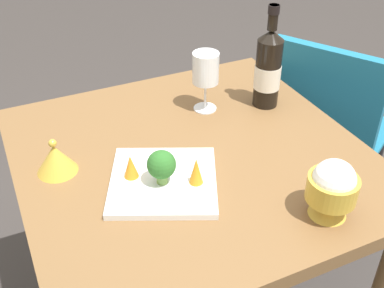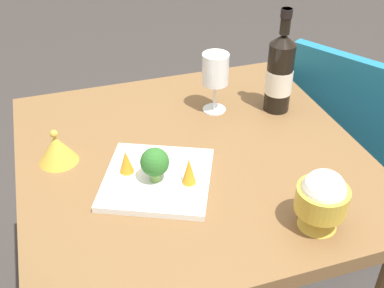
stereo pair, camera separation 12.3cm
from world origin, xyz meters
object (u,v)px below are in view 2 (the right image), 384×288
(wine_bottle, at_px, (280,73))
(chair_by_wall, at_px, (346,132))
(rice_bowl, at_px, (322,199))
(wine_glass, at_px, (215,71))
(rice_bowl_lid, at_px, (57,149))
(carrot_garnish_right, at_px, (189,171))
(serving_plate, at_px, (157,179))
(broccoli_floret, at_px, (155,163))
(carrot_garnish_left, at_px, (126,161))

(wine_bottle, bearing_deg, chair_by_wall, 16.74)
(chair_by_wall, relative_size, rice_bowl, 6.00)
(wine_glass, height_order, rice_bowl_lid, wine_glass)
(chair_by_wall, distance_m, wine_glass, 0.64)
(carrot_garnish_right, bearing_deg, serving_plate, 145.30)
(rice_bowl_lid, height_order, broccoli_floret, broccoli_floret)
(rice_bowl_lid, distance_m, serving_plate, 0.27)
(carrot_garnish_left, bearing_deg, rice_bowl, -39.07)
(chair_by_wall, xyz_separation_m, carrot_garnish_left, (-0.84, -0.29, 0.27))
(rice_bowl_lid, bearing_deg, serving_plate, -35.62)
(rice_bowl_lid, bearing_deg, carrot_garnish_left, -37.22)
(chair_by_wall, relative_size, wine_bottle, 2.79)
(wine_bottle, xyz_separation_m, carrot_garnish_left, (-0.49, -0.18, -0.07))
(chair_by_wall, distance_m, rice_bowl_lid, 1.04)
(chair_by_wall, bearing_deg, serving_plate, -98.06)
(wine_bottle, height_order, serving_plate, wine_bottle)
(rice_bowl, height_order, serving_plate, rice_bowl)
(wine_bottle, distance_m, carrot_garnish_right, 0.45)
(rice_bowl, relative_size, serving_plate, 0.43)
(chair_by_wall, relative_size, carrot_garnish_right, 12.37)
(rice_bowl_lid, xyz_separation_m, carrot_garnish_right, (0.28, -0.20, 0.01))
(broccoli_floret, height_order, carrot_garnish_left, broccoli_floret)
(carrot_garnish_left, relative_size, carrot_garnish_right, 0.87)
(wine_glass, xyz_separation_m, rice_bowl_lid, (-0.46, -0.11, -0.09))
(chair_by_wall, height_order, rice_bowl, rice_bowl)
(chair_by_wall, distance_m, broccoli_floret, 0.90)
(rice_bowl_lid, height_order, carrot_garnish_left, rice_bowl_lid)
(chair_by_wall, xyz_separation_m, serving_plate, (-0.77, -0.33, 0.23))
(wine_glass, xyz_separation_m, carrot_garnish_right, (-0.18, -0.32, -0.08))
(wine_bottle, xyz_separation_m, carrot_garnish_right, (-0.36, -0.27, -0.07))
(chair_by_wall, distance_m, wine_bottle, 0.50)
(carrot_garnish_left, distance_m, carrot_garnish_right, 0.16)
(chair_by_wall, bearing_deg, broccoli_floret, -97.54)
(wine_bottle, xyz_separation_m, rice_bowl_lid, (-0.64, -0.07, -0.08))
(wine_glass, bearing_deg, carrot_garnish_right, -119.43)
(rice_bowl_lid, relative_size, broccoli_floret, 1.17)
(wine_bottle, relative_size, broccoli_floret, 3.55)
(wine_glass, bearing_deg, rice_bowl, -84.94)
(wine_bottle, distance_m, wine_glass, 0.18)
(wine_bottle, relative_size, rice_bowl_lid, 3.05)
(wine_bottle, height_order, wine_glass, wine_bottle)
(rice_bowl_lid, distance_m, carrot_garnish_right, 0.35)
(rice_bowl, height_order, carrot_garnish_right, rice_bowl)
(serving_plate, bearing_deg, carrot_garnish_right, -34.70)
(carrot_garnish_left, xyz_separation_m, carrot_garnish_right, (0.13, -0.09, 0.00))
(chair_by_wall, bearing_deg, rice_bowl_lid, -111.18)
(chair_by_wall, distance_m, carrot_garnish_right, 0.85)
(wine_bottle, bearing_deg, rice_bowl_lid, -174.11)
(carrot_garnish_right, bearing_deg, wine_bottle, 36.90)
(broccoli_floret, xyz_separation_m, carrot_garnish_right, (0.07, -0.03, -0.02))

